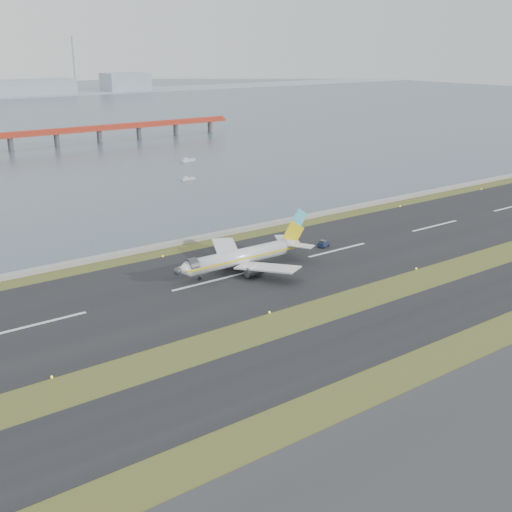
# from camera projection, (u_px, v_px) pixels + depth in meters

# --- Properties ---
(ground) EXTENTS (1000.00, 1000.00, 0.00)m
(ground) POSITION_uv_depth(u_px,v_px,m) (293.00, 326.00, 124.63)
(ground) COLOR #3A4C1B
(ground) RESTS_ON ground
(taxiway_strip) EXTENTS (1000.00, 18.00, 0.10)m
(taxiway_strip) POSITION_uv_depth(u_px,v_px,m) (335.00, 348.00, 115.45)
(taxiway_strip) COLOR black
(taxiway_strip) RESTS_ON ground
(runway_strip) EXTENTS (1000.00, 45.00, 0.10)m
(runway_strip) POSITION_uv_depth(u_px,v_px,m) (210.00, 282.00, 147.54)
(runway_strip) COLOR black
(runway_strip) RESTS_ON ground
(seawall) EXTENTS (1000.00, 2.50, 1.00)m
(seawall) POSITION_uv_depth(u_px,v_px,m) (149.00, 248.00, 170.33)
(seawall) COLOR gray
(seawall) RESTS_ON ground
(red_pier) EXTENTS (260.00, 5.00, 10.20)m
(red_pier) POSITION_uv_depth(u_px,v_px,m) (10.00, 137.00, 324.64)
(red_pier) COLOR #A72F1C
(red_pier) RESTS_ON ground
(airliner) EXTENTS (38.52, 32.89, 12.80)m
(airliner) POSITION_uv_depth(u_px,v_px,m) (244.00, 256.00, 154.49)
(airliner) COLOR white
(airliner) RESTS_ON ground
(pushback_tug) EXTENTS (3.52, 2.58, 2.03)m
(pushback_tug) POSITION_uv_depth(u_px,v_px,m) (323.00, 244.00, 172.35)
(pushback_tug) COLOR #16213D
(pushback_tug) RESTS_ON ground
(workboat_near) EXTENTS (6.32, 2.48, 1.50)m
(workboat_near) POSITION_uv_depth(u_px,v_px,m) (188.00, 179.00, 257.74)
(workboat_near) COLOR silver
(workboat_near) RESTS_ON ground
(workboat_far) EXTENTS (8.25, 4.05, 1.92)m
(workboat_far) POSITION_uv_depth(u_px,v_px,m) (187.00, 160.00, 297.94)
(workboat_far) COLOR silver
(workboat_far) RESTS_ON ground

